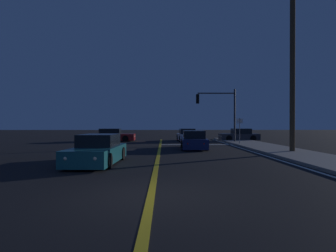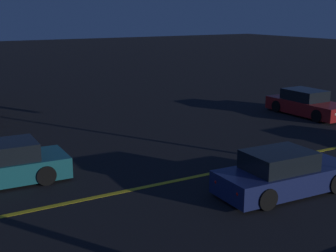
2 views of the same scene
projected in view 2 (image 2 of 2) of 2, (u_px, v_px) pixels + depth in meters
lane_line_center at (136, 189)px, 14.84m from camera, size 0.20×31.62×0.01m
car_side_waiting_navy at (283, 174)px, 14.47m from camera, size 1.97×4.45×1.34m
car_parked_curb_red at (307, 104)px, 25.35m from camera, size 4.67×1.97×1.34m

